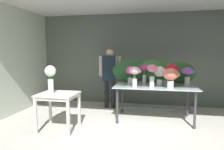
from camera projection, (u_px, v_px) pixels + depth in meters
name	position (u px, v px, depth m)	size (l,w,h in m)	color
ground_plane	(131.00, 121.00, 4.43)	(7.73, 7.73, 0.00)	beige
wall_back	(137.00, 59.00, 5.86)	(5.95, 0.12, 2.67)	slate
wall_left	(11.00, 61.00, 4.86)	(0.12, 3.36, 2.67)	silver
display_table_glass	(155.00, 90.00, 4.46)	(1.79, 1.01, 0.80)	silver
side_table_white	(58.00, 98.00, 3.87)	(0.74, 0.63, 0.74)	silver
florist	(110.00, 72.00, 5.41)	(0.62, 0.24, 1.64)	#232328
foliage_backdrop	(149.00, 71.00, 4.82)	(2.00, 0.31, 0.58)	#28562D
vase_blush_lilies	(135.00, 74.00, 4.09)	(0.26, 0.23, 0.45)	silver
vase_rosy_anemones	(152.00, 72.00, 4.18)	(0.23, 0.23, 0.49)	silver
vase_fuchsia_roses	(130.00, 73.00, 4.62)	(0.23, 0.21, 0.42)	silver
vase_violet_hydrangea	(188.00, 73.00, 4.40)	(0.29, 0.26, 0.41)	silver
vase_crimson_dahlias	(172.00, 71.00, 4.33)	(0.29, 0.25, 0.49)	silver
vase_ivory_freesia	(160.00, 73.00, 4.37)	(0.26, 0.26, 0.44)	silver
vase_magenta_peonies	(144.00, 72.00, 4.59)	(0.20, 0.20, 0.46)	silver
vase_coral_stock	(171.00, 76.00, 4.04)	(0.34, 0.31, 0.42)	silver
vase_white_roses_tall	(50.00, 76.00, 3.85)	(0.21, 0.21, 0.55)	silver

